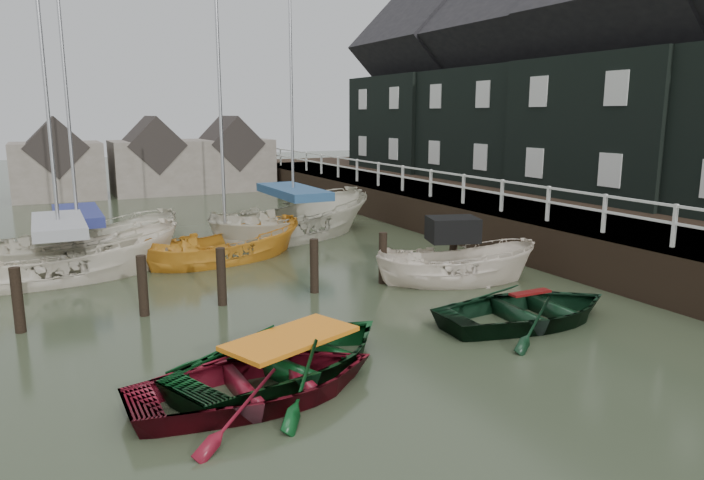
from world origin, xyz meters
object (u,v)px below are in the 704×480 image
rowboat_red (260,399)px  rowboat_dkgreen (528,323)px  sailboat_a (63,276)px  sailboat_b (81,261)px  rowboat_green (292,375)px  sailboat_c (226,259)px  sailboat_d (294,235)px  motorboat (455,280)px

rowboat_red → rowboat_dkgreen: (6.48, 0.98, 0.00)m
sailboat_a → sailboat_b: bearing=-24.8°
rowboat_dkgreen → sailboat_b: size_ratio=0.36×
rowboat_green → sailboat_a: (-3.32, 9.04, 0.06)m
rowboat_green → sailboat_c: sailboat_c is taller
rowboat_dkgreen → sailboat_b: bearing=41.8°
sailboat_c → sailboat_b: bearing=55.7°
rowboat_red → rowboat_dkgreen: bearing=-83.1°
sailboat_a → sailboat_d: (7.94, 2.71, -0.00)m
rowboat_red → sailboat_a: 10.02m
rowboat_red → sailboat_b: sailboat_b is taller
motorboat → sailboat_a: sailboat_a is taller
sailboat_a → sailboat_d: sailboat_a is taller
sailboat_a → sailboat_c: sailboat_a is taller
rowboat_dkgreen → sailboat_c: sailboat_c is taller
sailboat_c → sailboat_a: bearing=77.8°
sailboat_b → rowboat_dkgreen: bearing=-158.8°
rowboat_red → sailboat_b: size_ratio=0.35×
sailboat_b → sailboat_c: sailboat_b is taller
motorboat → sailboat_b: sailboat_b is taller
rowboat_red → motorboat: motorboat is taller
rowboat_red → sailboat_d: bearing=-25.2°
rowboat_red → rowboat_green: (0.80, 0.66, 0.00)m
rowboat_green → rowboat_dkgreen: rowboat_green is taller
sailboat_a → motorboat: bearing=-125.4°
rowboat_red → sailboat_d: 13.54m
motorboat → sailboat_a: size_ratio=0.39×
sailboat_c → sailboat_d: sailboat_d is taller
sailboat_c → rowboat_dkgreen: bearing=-168.8°
rowboat_red → rowboat_green: rowboat_green is taller
rowboat_dkgreen → sailboat_b: sailboat_b is taller
motorboat → sailboat_b: size_ratio=0.40×
sailboat_a → sailboat_c: bearing=-93.9°
sailboat_c → motorboat: bearing=-153.4°
rowboat_green → sailboat_d: 12.63m
rowboat_dkgreen → sailboat_c: size_ratio=0.44×
rowboat_dkgreen → motorboat: size_ratio=0.91×
rowboat_red → sailboat_c: sailboat_c is taller
motorboat → sailboat_b: 11.33m
sailboat_a → sailboat_c: 4.69m
sailboat_b → sailboat_c: (4.13, -1.48, -0.05)m
sailboat_a → sailboat_b: size_ratio=1.04×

